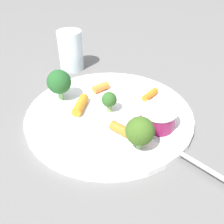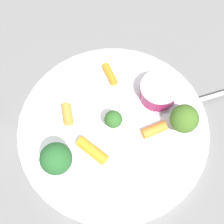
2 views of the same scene
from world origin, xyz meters
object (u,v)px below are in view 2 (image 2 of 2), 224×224
Objects in this scene: broccoli_floret_0 at (184,119)px; carrot_stick_0 at (92,151)px; fork at (197,101)px; broccoli_floret_2 at (112,119)px; sauce_cup at (159,92)px; broccoli_floret_1 at (55,157)px; plate at (113,127)px; carrot_stick_2 at (154,130)px; carrot_stick_1 at (110,74)px; carrot_stick_3 at (67,114)px.

carrot_stick_0 is at bearing 157.20° from broccoli_floret_0.
broccoli_floret_2 is at bearing 157.82° from fork.
broccoli_floret_2 reaches higher than sauce_cup.
broccoli_floret_0 is 0.20m from broccoli_floret_1.
broccoli_floret_0 reaches higher than plate.
carrot_stick_0 is 0.34× the size of fork.
plate is at bearing 14.78° from carrot_stick_0.
broccoli_floret_0 is 0.05m from carrot_stick_2.
sauce_cup reaches higher than carrot_stick_2.
sauce_cup reaches higher than plate.
plate is 5.42× the size of broccoli_floret_0.
fork is (0.25, -0.06, -0.04)m from broccoli_floret_1.
broccoli_floret_1 is 1.51× the size of carrot_stick_1.
broccoli_floret_1 is 0.18m from carrot_stick_1.
fork is at bearing -12.04° from carrot_stick_0.
carrot_stick_3 is (-0.13, 0.13, -0.03)m from broccoli_floret_0.
broccoli_floret_0 is at bearing -29.83° from carrot_stick_2.
sauce_cup is at bearing -4.67° from broccoli_floret_2.
carrot_stick_3 is 0.22m from fork.
plate is at bearing -52.53° from carrot_stick_3.
fork is at bearing -22.18° from broccoli_floret_2.
carrot_stick_2 is 0.14m from carrot_stick_3.
carrot_stick_1 is (0.06, 0.08, -0.02)m from broccoli_floret_2.
carrot_stick_1 is 0.11m from carrot_stick_3.
carrot_stick_3 is at bearing 129.38° from carrot_stick_2.
carrot_stick_0 is (-0.05, -0.02, -0.02)m from broccoli_floret_2.
sauce_cup is (0.09, -0.01, 0.02)m from plate.
plate is 8.95× the size of carrot_stick_3.
carrot_stick_1 is at bearing 84.29° from carrot_stick_2.
carrot_stick_3 is at bearing 44.21° from broccoli_floret_1.
fork is (0.08, -0.13, -0.01)m from carrot_stick_1.
plate is at bearing -49.88° from broccoli_floret_2.
broccoli_floret_2 is at bearing -52.63° from carrot_stick_3.
carrot_stick_1 reaches higher than plate.
fork is (0.19, -0.12, -0.01)m from carrot_stick_3.
sauce_cup is 0.07m from broccoli_floret_0.
broccoli_floret_0 is 0.07m from fork.
broccoli_floret_1 reaches higher than carrot_stick_1.
sauce_cup reaches higher than carrot_stick_0.
carrot_stick_2 reaches higher than carrot_stick_1.
plate is 5.84× the size of carrot_stick_0.
carrot_stick_0 reaches higher than carrot_stick_1.
broccoli_floret_1 is at bearing 179.25° from broccoli_floret_2.
sauce_cup is at bearing -25.45° from carrot_stick_3.
carrot_stick_2 is at bearing -138.53° from sauce_cup.
carrot_stick_0 is at bearing -18.72° from broccoli_floret_1.
fork is (0.14, -0.06, -0.02)m from broccoli_floret_2.
sauce_cup is 1.59× the size of carrot_stick_2.
broccoli_floret_0 reaches higher than carrot_stick_2.
carrot_stick_0 is at bearing -165.22° from plate.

